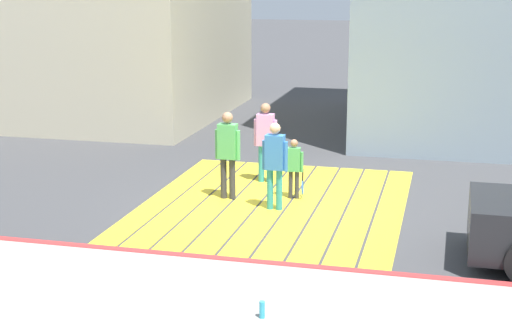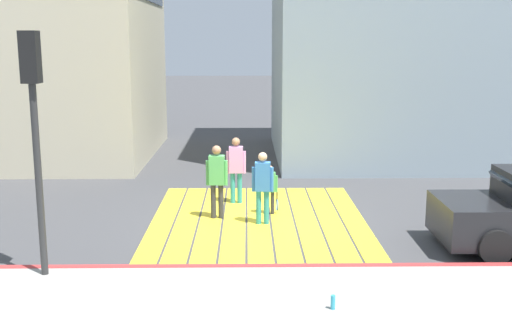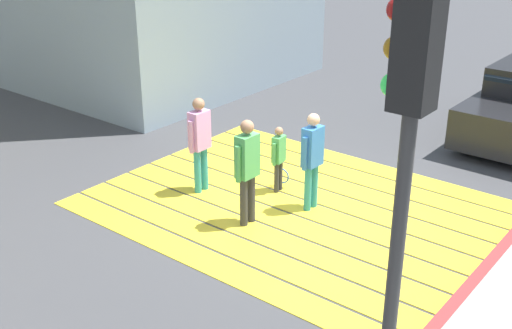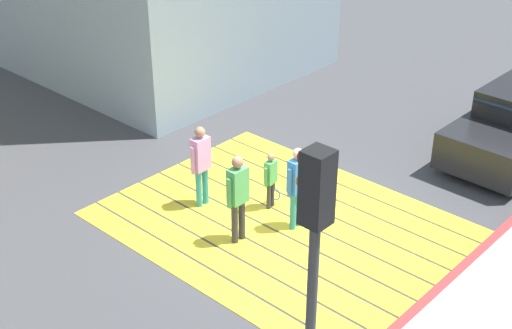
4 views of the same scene
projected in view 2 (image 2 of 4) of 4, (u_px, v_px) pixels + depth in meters
name	position (u px, v px, depth m)	size (l,w,h in m)	color
ground_plane	(258.00, 221.00, 14.45)	(120.00, 120.00, 0.00)	#424244
crosswalk_stripes	(258.00, 221.00, 14.45)	(6.40, 4.90, 0.01)	yellow
sidewalk_west	(266.00, 328.00, 8.95)	(4.80, 40.00, 0.12)	#9E9B93
curb_painted	(262.00, 269.00, 11.25)	(0.16, 40.00, 0.13)	#BC3333
building_far_north	(62.00, 6.00, 21.68)	(8.00, 6.04, 10.46)	beige
building_far_south	(377.00, 4.00, 21.81)	(8.00, 7.03, 10.64)	#8C9EA8
traffic_light_corner	(34.00, 105.00, 10.30)	(0.39, 0.28, 4.24)	#2D2D2D
water_bottle	(333.00, 302.00, 9.41)	(0.07, 0.07, 0.22)	#33A5BF
pedestrian_adult_lead	(236.00, 165.00, 15.82)	(0.22, 0.50, 1.69)	teal
pedestrian_adult_trailing	(217.00, 176.00, 14.46)	(0.23, 0.50, 1.73)	#333338
pedestrian_adult_side	(263.00, 183.00, 14.00)	(0.23, 0.49, 1.65)	teal
pedestrian_child_with_racket	(271.00, 187.00, 14.86)	(0.28, 0.38, 1.19)	#333338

